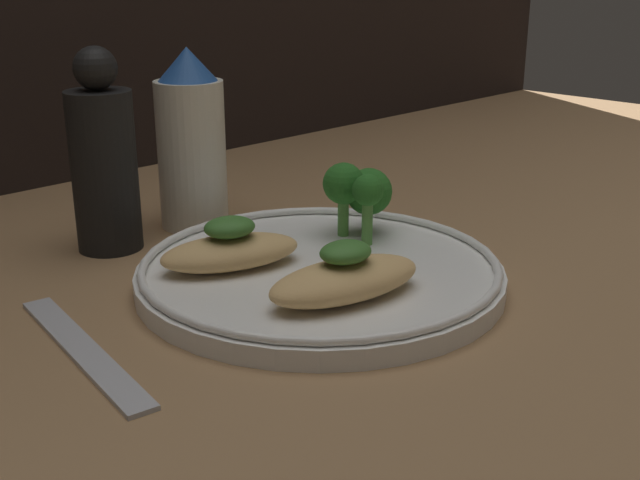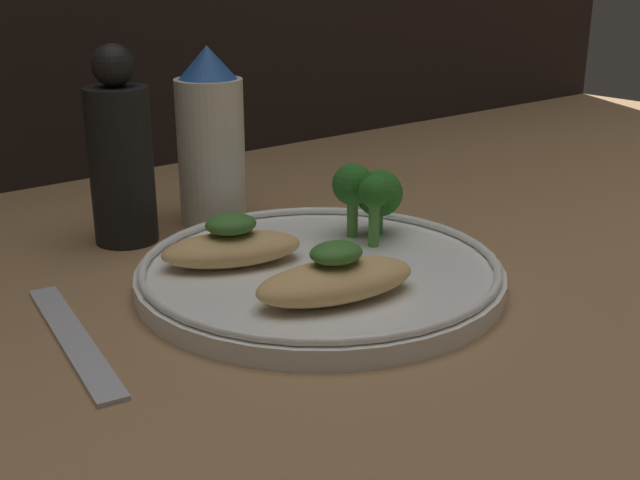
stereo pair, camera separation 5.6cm
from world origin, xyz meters
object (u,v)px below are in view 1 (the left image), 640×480
(plate, at_px, (320,272))
(sauce_bottle, at_px, (191,143))
(pepper_grinder, at_px, (104,162))
(broccoli_bunch, at_px, (360,190))

(plate, xyz_separation_m, sauce_bottle, (0.02, 0.17, 0.06))
(plate, height_order, pepper_grinder, pepper_grinder)
(broccoli_bunch, bearing_deg, sauce_bottle, 109.14)
(pepper_grinder, bearing_deg, broccoli_bunch, -47.45)
(broccoli_bunch, distance_m, sauce_bottle, 0.16)
(plate, bearing_deg, sauce_bottle, 83.46)
(sauce_bottle, xyz_separation_m, pepper_grinder, (-0.08, 0.00, -0.00))
(plate, relative_size, pepper_grinder, 1.63)
(broccoli_bunch, xyz_separation_m, sauce_bottle, (-0.05, 0.15, 0.02))
(broccoli_bunch, height_order, sauce_bottle, sauce_bottle)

